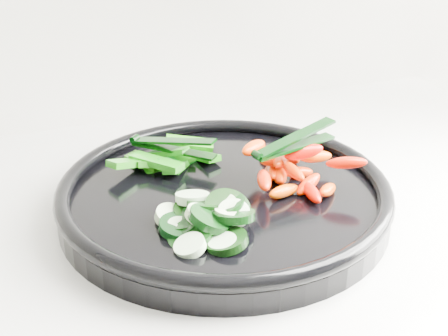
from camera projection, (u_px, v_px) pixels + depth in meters
name	position (u px, v px, depth m)	size (l,w,h in m)	color
veggie_tray	(224.00, 195.00, 0.70)	(0.42, 0.42, 0.04)	black
cucumber_pile	(203.00, 218.00, 0.63)	(0.12, 0.13, 0.04)	black
carrot_pile	(291.00, 166.00, 0.72)	(0.13, 0.15, 0.05)	#FE1D00
pepper_pile	(165.00, 159.00, 0.76)	(0.15, 0.10, 0.04)	#0B740E
tong_carrot	(293.00, 143.00, 0.70)	(0.11, 0.04, 0.02)	black
tong_pepper	(171.00, 145.00, 0.75)	(0.09, 0.09, 0.02)	black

